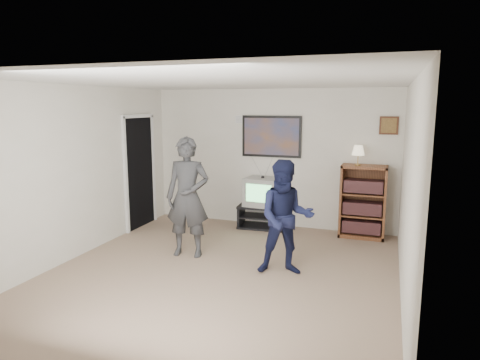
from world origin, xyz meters
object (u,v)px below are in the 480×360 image
Objects in this scene: bookshelf at (363,201)px; person_tall at (188,197)px; crt_television at (263,192)px; person_short at (286,218)px; media_stand at (262,217)px.

person_tall is at bearing -143.14° from bookshelf.
person_tall is (-0.64, -1.74, 0.21)m from crt_television.
person_tall is at bearing 155.56° from person_short.
person_tall is at bearing -105.37° from crt_television.
crt_television is 0.49× the size of bookshelf.
crt_television reaches higher than media_stand.
bookshelf is (1.74, 0.05, -0.06)m from crt_television.
person_short is at bearing -16.99° from person_tall.
bookshelf is at bearing 50.37° from person_short.
person_short reaches higher than crt_television.
bookshelf is (1.76, 0.05, 0.40)m from media_stand.
crt_television is 1.86m from person_tall.
person_short reaches higher than bookshelf.
media_stand is 1.44× the size of crt_television.
crt_television is 2.14m from person_short.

